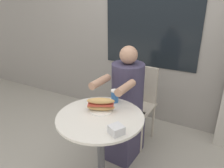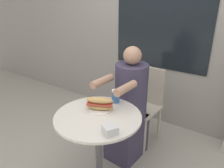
{
  "view_description": "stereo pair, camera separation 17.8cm",
  "coord_description": "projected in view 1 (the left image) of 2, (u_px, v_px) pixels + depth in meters",
  "views": [
    {
      "loc": [
        0.79,
        -1.25,
        1.6
      ],
      "look_at": [
        0.0,
        0.19,
        0.93
      ],
      "focal_mm": 35.0,
      "sensor_mm": 36.0,
      "label": 1
    },
    {
      "loc": [
        0.94,
        -1.16,
        1.6
      ],
      "look_at": [
        0.0,
        0.19,
        0.93
      ],
      "focal_mm": 35.0,
      "sensor_mm": 36.0,
      "label": 2
    }
  ],
  "objects": [
    {
      "name": "seated_diner",
      "position": [
        125.0,
        111.0,
        2.21
      ],
      "size": [
        0.34,
        0.58,
        1.17
      ],
      "rotation": [
        0.0,
        0.0,
        3.09
      ],
      "color": "#38334C",
      "rests_on": "ground_plane"
    },
    {
      "name": "cafe_table",
      "position": [
        101.0,
        137.0,
        1.77
      ],
      "size": [
        0.69,
        0.69,
        0.73
      ],
      "color": "beige",
      "rests_on": "ground_plane"
    },
    {
      "name": "drink_cup",
      "position": [
        115.0,
        96.0,
        1.9
      ],
      "size": [
        0.07,
        0.07,
        0.11
      ],
      "color": "#336BB7",
      "rests_on": "cafe_table"
    },
    {
      "name": "diner_chair",
      "position": [
        139.0,
        97.0,
        2.49
      ],
      "size": [
        0.4,
        0.4,
        0.87
      ],
      "rotation": [
        0.0,
        0.0,
        3.09
      ],
      "color": "#ADA393",
      "rests_on": "ground_plane"
    },
    {
      "name": "storefront_wall",
      "position": [
        160.0,
        13.0,
        2.57
      ],
      "size": [
        8.0,
        0.09,
        2.8
      ],
      "color": "gray",
      "rests_on": "ground_plane"
    },
    {
      "name": "napkin_box",
      "position": [
        116.0,
        130.0,
        1.47
      ],
      "size": [
        0.12,
        0.12,
        0.06
      ],
      "rotation": [
        0.0,
        0.0,
        -0.49
      ],
      "color": "silver",
      "rests_on": "cafe_table"
    },
    {
      "name": "sandwich_on_plate",
      "position": [
        101.0,
        105.0,
        1.76
      ],
      "size": [
        0.23,
        0.18,
        0.11
      ],
      "rotation": [
        0.0,
        0.0,
        0.44
      ],
      "color": "white",
      "rests_on": "cafe_table"
    }
  ]
}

